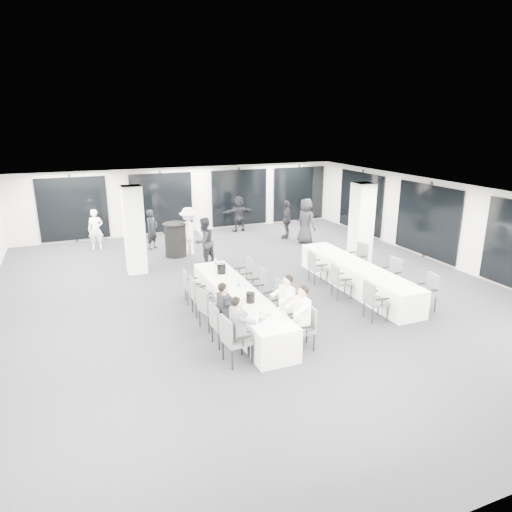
{
  "coord_description": "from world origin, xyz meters",
  "views": [
    {
      "loc": [
        -4.55,
        -11.22,
        4.79
      ],
      "look_at": [
        -0.03,
        -0.2,
        1.18
      ],
      "focal_mm": 32.0,
      "sensor_mm": 36.0,
      "label": 1
    }
  ],
  "objects_px": {
    "standing_guest_b": "(204,239)",
    "standing_guest_d": "(287,217)",
    "chair_main_left_near": "(233,337)",
    "chair_main_right_second": "(290,312)",
    "chair_side_right_near": "(428,290)",
    "standing_guest_h": "(363,220)",
    "standing_guest_c": "(189,228)",
    "chair_main_left_far": "(190,284)",
    "ice_bucket_near": "(250,298)",
    "chair_main_right_mid": "(276,298)",
    "chair_side_left_mid": "(339,279)",
    "banquet_table_side": "(356,277)",
    "chair_main_right_fourth": "(258,285)",
    "chair_main_right_far": "(246,273)",
    "chair_side_left_near": "(373,299)",
    "chair_main_left_mid": "(208,306)",
    "standing_guest_e": "(306,218)",
    "chair_side_right_far": "(358,257)",
    "ice_bucket_far": "(221,268)",
    "cocktail_table": "(175,240)",
    "chair_side_left_far": "(316,265)",
    "chair_main_left_fourth": "(198,294)",
    "standing_guest_a": "(152,227)",
    "chair_main_right_near": "(306,325)",
    "standing_guest_g": "(95,227)",
    "chair_main_left_second": "(220,322)",
    "standing_guest_f": "(239,211)",
    "banquet_table_main": "(239,305)",
    "chair_side_right_mid": "(392,273)"
  },
  "relations": [
    {
      "from": "chair_main_right_fourth",
      "to": "chair_side_left_mid",
      "type": "distance_m",
      "value": 2.26
    },
    {
      "from": "standing_guest_g",
      "to": "chair_side_left_near",
      "type": "bearing_deg",
      "value": -47.51
    },
    {
      "from": "standing_guest_b",
      "to": "ice_bucket_far",
      "type": "distance_m",
      "value": 3.15
    },
    {
      "from": "chair_side_right_near",
      "to": "standing_guest_h",
      "type": "xyz_separation_m",
      "value": [
        2.49,
        6.45,
        0.32
      ]
    },
    {
      "from": "standing_guest_b",
      "to": "chair_main_right_near",
      "type": "bearing_deg",
      "value": 63.28
    },
    {
      "from": "chair_side_right_mid",
      "to": "standing_guest_f",
      "type": "xyz_separation_m",
      "value": [
        -1.53,
        8.51,
        0.32
      ]
    },
    {
      "from": "banquet_table_main",
      "to": "chair_side_right_far",
      "type": "bearing_deg",
      "value": 20.85
    },
    {
      "from": "chair_main_right_second",
      "to": "chair_side_left_near",
      "type": "distance_m",
      "value": 2.22
    },
    {
      "from": "standing_guest_e",
      "to": "banquet_table_side",
      "type": "bearing_deg",
      "value": 154.96
    },
    {
      "from": "chair_side_left_near",
      "to": "chair_main_left_mid",
      "type": "bearing_deg",
      "value": -100.32
    },
    {
      "from": "chair_main_left_fourth",
      "to": "chair_side_left_near",
      "type": "distance_m",
      "value": 4.33
    },
    {
      "from": "chair_main_left_far",
      "to": "standing_guest_f",
      "type": "relative_size",
      "value": 0.52
    },
    {
      "from": "chair_main_right_mid",
      "to": "chair_main_right_near",
      "type": "bearing_deg",
      "value": 172.3
    },
    {
      "from": "standing_guest_c",
      "to": "ice_bucket_near",
      "type": "bearing_deg",
      "value": 107.87
    },
    {
      "from": "chair_main_right_mid",
      "to": "standing_guest_h",
      "type": "height_order",
      "value": "standing_guest_h"
    },
    {
      "from": "standing_guest_b",
      "to": "standing_guest_d",
      "type": "xyz_separation_m",
      "value": [
        4.15,
        2.21,
        -0.03
      ]
    },
    {
      "from": "standing_guest_d",
      "to": "ice_bucket_near",
      "type": "bearing_deg",
      "value": 5.06
    },
    {
      "from": "chair_side_right_far",
      "to": "standing_guest_d",
      "type": "height_order",
      "value": "standing_guest_d"
    },
    {
      "from": "chair_main_right_far",
      "to": "standing_guest_g",
      "type": "height_order",
      "value": "standing_guest_g"
    },
    {
      "from": "chair_main_left_mid",
      "to": "standing_guest_e",
      "type": "distance_m",
      "value": 8.3
    },
    {
      "from": "cocktail_table",
      "to": "chair_side_left_far",
      "type": "bearing_deg",
      "value": -53.25
    },
    {
      "from": "standing_guest_d",
      "to": "standing_guest_c",
      "type": "bearing_deg",
      "value": -43.25
    },
    {
      "from": "standing_guest_b",
      "to": "chair_main_left_near",
      "type": "bearing_deg",
      "value": 48.65
    },
    {
      "from": "chair_side_left_far",
      "to": "chair_side_right_near",
      "type": "bearing_deg",
      "value": 34.13
    },
    {
      "from": "chair_side_right_near",
      "to": "chair_side_left_near",
      "type": "bearing_deg",
      "value": 96.67
    },
    {
      "from": "standing_guest_e",
      "to": "ice_bucket_near",
      "type": "xyz_separation_m",
      "value": [
        -4.93,
        -6.52,
        -0.15
      ]
    },
    {
      "from": "cocktail_table",
      "to": "chair_main_right_mid",
      "type": "relative_size",
      "value": 1.21
    },
    {
      "from": "chair_main_left_fourth",
      "to": "chair_side_right_mid",
      "type": "xyz_separation_m",
      "value": [
        5.55,
        -0.5,
        -0.0
      ]
    },
    {
      "from": "standing_guest_c",
      "to": "chair_main_left_far",
      "type": "bearing_deg",
      "value": 96.24
    },
    {
      "from": "standing_guest_a",
      "to": "standing_guest_b",
      "type": "relative_size",
      "value": 0.93
    },
    {
      "from": "chair_main_right_mid",
      "to": "chair_side_left_mid",
      "type": "bearing_deg",
      "value": -81.06
    },
    {
      "from": "chair_main_left_far",
      "to": "ice_bucket_near",
      "type": "height_order",
      "value": "ice_bucket_near"
    },
    {
      "from": "standing_guest_d",
      "to": "ice_bucket_near",
      "type": "xyz_separation_m",
      "value": [
        -4.58,
        -7.52,
        -0.03
      ]
    },
    {
      "from": "chair_main_left_near",
      "to": "chair_main_left_fourth",
      "type": "distance_m",
      "value": 2.59
    },
    {
      "from": "chair_main_left_fourth",
      "to": "standing_guest_a",
      "type": "relative_size",
      "value": 0.58
    },
    {
      "from": "standing_guest_a",
      "to": "ice_bucket_near",
      "type": "distance_m",
      "value": 8.03
    },
    {
      "from": "banquet_table_side",
      "to": "chair_side_right_far",
      "type": "xyz_separation_m",
      "value": [
        0.84,
        1.12,
        0.2
      ]
    },
    {
      "from": "standing_guest_b",
      "to": "standing_guest_e",
      "type": "height_order",
      "value": "standing_guest_e"
    },
    {
      "from": "cocktail_table",
      "to": "chair_main_left_fourth",
      "type": "xyz_separation_m",
      "value": [
        -0.61,
        -5.31,
        -0.04
      ]
    },
    {
      "from": "banquet_table_side",
      "to": "chair_side_left_near",
      "type": "height_order",
      "value": "chair_side_left_near"
    },
    {
      "from": "ice_bucket_far",
      "to": "banquet_table_side",
      "type": "bearing_deg",
      "value": -10.77
    },
    {
      "from": "banquet_table_side",
      "to": "chair_main_right_fourth",
      "type": "distance_m",
      "value": 3.05
    },
    {
      "from": "banquet_table_main",
      "to": "cocktail_table",
      "type": "height_order",
      "value": "cocktail_table"
    },
    {
      "from": "chair_main_left_second",
      "to": "standing_guest_f",
      "type": "distance_m",
      "value": 10.56
    },
    {
      "from": "chair_side_left_near",
      "to": "chair_side_left_mid",
      "type": "distance_m",
      "value": 1.55
    },
    {
      "from": "chair_main_left_mid",
      "to": "chair_main_left_fourth",
      "type": "distance_m",
      "value": 0.85
    },
    {
      "from": "chair_main_left_near",
      "to": "chair_main_right_second",
      "type": "relative_size",
      "value": 1.11
    },
    {
      "from": "standing_guest_d",
      "to": "standing_guest_f",
      "type": "height_order",
      "value": "standing_guest_d"
    },
    {
      "from": "chair_main_left_near",
      "to": "chair_main_right_far",
      "type": "bearing_deg",
      "value": 148.44
    },
    {
      "from": "chair_main_left_mid",
      "to": "chair_main_right_second",
      "type": "relative_size",
      "value": 1.07
    }
  ]
}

